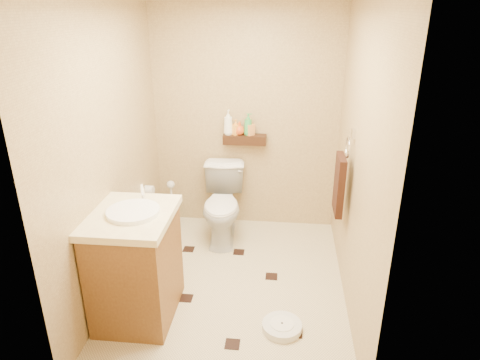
# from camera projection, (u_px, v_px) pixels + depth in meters

# --- Properties ---
(ground) EXTENTS (2.50, 2.50, 0.00)m
(ground) POSITION_uv_depth(u_px,v_px,m) (232.00, 284.00, 3.89)
(ground) COLOR beige
(ground) RESTS_ON ground
(wall_back) EXTENTS (2.00, 0.04, 2.40)m
(wall_back) POSITION_uv_depth(u_px,v_px,m) (246.00, 121.00, 4.59)
(wall_back) COLOR tan
(wall_back) RESTS_ON ground
(wall_front) EXTENTS (2.00, 0.04, 2.40)m
(wall_front) POSITION_uv_depth(u_px,v_px,m) (201.00, 238.00, 2.29)
(wall_front) COLOR tan
(wall_front) RESTS_ON ground
(wall_left) EXTENTS (0.04, 2.50, 2.40)m
(wall_left) POSITION_uv_depth(u_px,v_px,m) (111.00, 156.00, 3.54)
(wall_left) COLOR tan
(wall_left) RESTS_ON ground
(wall_right) EXTENTS (0.04, 2.50, 2.40)m
(wall_right) POSITION_uv_depth(u_px,v_px,m) (358.00, 165.00, 3.34)
(wall_right) COLOR tan
(wall_right) RESTS_ON ground
(wall_shelf) EXTENTS (0.46, 0.14, 0.10)m
(wall_shelf) POSITION_uv_depth(u_px,v_px,m) (245.00, 139.00, 4.58)
(wall_shelf) COLOR #321C0D
(wall_shelf) RESTS_ON wall_back
(floor_accents) EXTENTS (1.20, 1.39, 0.01)m
(floor_accents) POSITION_uv_depth(u_px,v_px,m) (234.00, 287.00, 3.84)
(floor_accents) COLOR black
(floor_accents) RESTS_ON ground
(toilet) EXTENTS (0.49, 0.80, 0.78)m
(toilet) POSITION_uv_depth(u_px,v_px,m) (223.00, 205.00, 4.53)
(toilet) COLOR white
(toilet) RESTS_ON ground
(vanity) EXTENTS (0.62, 0.75, 1.05)m
(vanity) POSITION_uv_depth(u_px,v_px,m) (136.00, 264.00, 3.36)
(vanity) COLOR brown
(vanity) RESTS_ON ground
(bathroom_scale) EXTENTS (0.32, 0.32, 0.06)m
(bathroom_scale) POSITION_uv_depth(u_px,v_px,m) (282.00, 326.00, 3.34)
(bathroom_scale) COLOR silver
(bathroom_scale) RESTS_ON ground
(toilet_brush) EXTENTS (0.12, 0.12, 0.54)m
(toilet_brush) POSITION_uv_depth(u_px,v_px,m) (172.00, 209.00, 4.89)
(toilet_brush) COLOR #186060
(toilet_brush) RESTS_ON ground
(towel_ring) EXTENTS (0.12, 0.30, 0.76)m
(towel_ring) POSITION_uv_depth(u_px,v_px,m) (340.00, 182.00, 3.67)
(towel_ring) COLOR silver
(towel_ring) RESTS_ON wall_right
(toilet_paper) EXTENTS (0.12, 0.11, 0.12)m
(toilet_paper) POSITION_uv_depth(u_px,v_px,m) (148.00, 191.00, 4.36)
(toilet_paper) COLOR silver
(toilet_paper) RESTS_ON wall_left
(bottle_a) EXTENTS (0.11, 0.11, 0.26)m
(bottle_a) POSITION_uv_depth(u_px,v_px,m) (228.00, 122.00, 4.53)
(bottle_a) COLOR white
(bottle_a) RESTS_ON wall_shelf
(bottle_b) EXTENTS (0.11, 0.11, 0.17)m
(bottle_b) POSITION_uv_depth(u_px,v_px,m) (236.00, 127.00, 4.54)
(bottle_b) COLOR #F59E33
(bottle_b) RESTS_ON wall_shelf
(bottle_c) EXTENTS (0.12, 0.12, 0.14)m
(bottle_c) POSITION_uv_depth(u_px,v_px,m) (240.00, 128.00, 4.54)
(bottle_c) COLOR #D65019
(bottle_c) RESTS_ON wall_shelf
(bottle_d) EXTENTS (0.09, 0.09, 0.23)m
(bottle_d) POSITION_uv_depth(u_px,v_px,m) (248.00, 124.00, 4.51)
(bottle_d) COLOR green
(bottle_d) RESTS_ON wall_shelf
(bottle_e) EXTENTS (0.12, 0.12, 0.18)m
(bottle_e) POSITION_uv_depth(u_px,v_px,m) (250.00, 127.00, 4.52)
(bottle_e) COLOR #E6984C
(bottle_e) RESTS_ON wall_shelf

